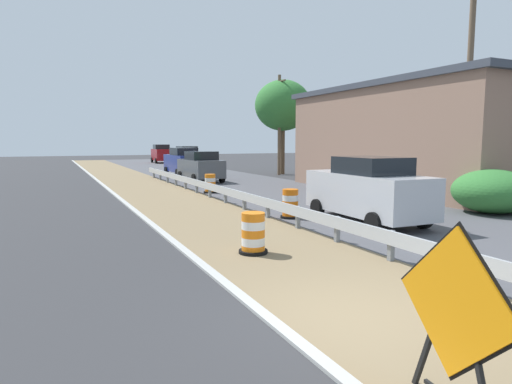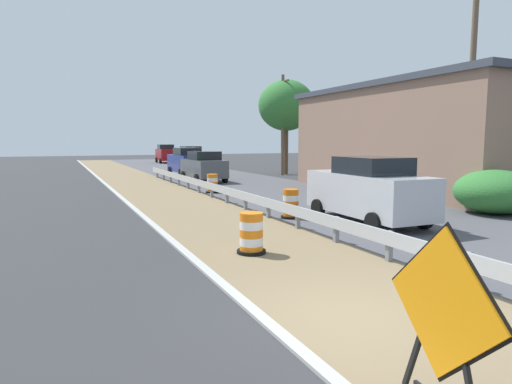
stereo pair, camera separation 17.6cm
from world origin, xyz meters
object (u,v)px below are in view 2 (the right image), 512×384
object	(u,v)px
utility_pole_near	(471,91)
warning_sign_diamond	(442,311)
car_lead_near_lane	(368,190)
utility_pole_mid	(283,124)
traffic_barrel_mid	(212,184)
car_lead_far_lane	(187,162)
traffic_barrel_close	(291,205)
car_trailing_far_lane	(204,166)
car_trailing_near_lane	(166,154)
car_mid_far_lane	(191,157)
traffic_barrel_nearest	(251,235)

from	to	relation	value
utility_pole_near	warning_sign_diamond	bearing A→B (deg)	-140.79
car_lead_near_lane	utility_pole_near	world-z (taller)	utility_pole_near
utility_pole_near	utility_pole_mid	xyz separation A→B (m)	(0.75, 17.77, -0.69)
warning_sign_diamond	traffic_barrel_mid	size ratio (longest dim) A/B	1.99
traffic_barrel_mid	car_lead_far_lane	size ratio (longest dim) A/B	0.21
traffic_barrel_close	car_trailing_far_lane	bearing A→B (deg)	84.10
warning_sign_diamond	car_lead_near_lane	world-z (taller)	car_lead_near_lane
car_trailing_near_lane	car_mid_far_lane	distance (m)	11.97
car_lead_near_lane	car_trailing_near_lane	world-z (taller)	car_trailing_near_lane
traffic_barrel_nearest	car_trailing_near_lane	xyz separation A→B (m)	(8.17, 44.26, 0.67)
utility_pole_mid	car_lead_far_lane	bearing A→B (deg)	159.21
warning_sign_diamond	car_mid_far_lane	size ratio (longest dim) A/B	0.41
utility_pole_near	traffic_barrel_close	bearing A→B (deg)	177.01
traffic_barrel_nearest	car_trailing_near_lane	size ratio (longest dim) A/B	0.24
car_mid_far_lane	utility_pole_mid	distance (m)	12.22
warning_sign_diamond	car_trailing_near_lane	xyz separation A→B (m)	(9.00, 50.76, 0.07)
traffic_barrel_close	utility_pole_near	xyz separation A→B (m)	(8.12, -0.42, 4.27)
car_trailing_far_lane	utility_pole_mid	size ratio (longest dim) A/B	0.56
car_trailing_near_lane	car_lead_far_lane	size ratio (longest dim) A/B	0.90
car_mid_far_lane	utility_pole_near	xyz separation A→B (m)	(3.46, -28.85, 3.65)
traffic_barrel_close	car_mid_far_lane	size ratio (longest dim) A/B	0.21
traffic_barrel_mid	utility_pole_near	bearing A→B (deg)	-46.98
traffic_barrel_nearest	utility_pole_near	xyz separation A→B (m)	(11.35, 3.45, 4.29)
warning_sign_diamond	utility_pole_near	world-z (taller)	utility_pole_near
car_trailing_near_lane	car_lead_near_lane	bearing A→B (deg)	-2.16
warning_sign_diamond	utility_pole_mid	bearing A→B (deg)	-109.64
traffic_barrel_nearest	car_lead_near_lane	distance (m)	5.57
car_lead_near_lane	car_mid_far_lane	size ratio (longest dim) A/B	1.00
car_mid_far_lane	utility_pole_mid	world-z (taller)	utility_pole_mid
traffic_barrel_mid	car_lead_near_lane	size ratio (longest dim) A/B	0.20
car_lead_near_lane	car_trailing_far_lane	world-z (taller)	car_lead_near_lane
warning_sign_diamond	car_mid_far_lane	bearing A→B (deg)	-97.29
car_lead_near_lane	car_mid_far_lane	distance (m)	30.38
warning_sign_diamond	utility_pole_near	bearing A→B (deg)	-135.39
traffic_barrel_close	utility_pole_mid	xyz separation A→B (m)	(8.87, 17.35, 3.59)
traffic_barrel_mid	car_lead_far_lane	world-z (taller)	car_lead_far_lane
car_lead_far_lane	utility_pole_mid	bearing A→B (deg)	-112.85
warning_sign_diamond	traffic_barrel_close	size ratio (longest dim) A/B	1.91
car_trailing_near_lane	car_trailing_far_lane	bearing A→B (deg)	-5.62
car_lead_far_lane	utility_pole_mid	size ratio (longest dim) A/B	0.59
utility_pole_mid	car_mid_far_lane	bearing A→B (deg)	110.81
traffic_barrel_mid	car_lead_near_lane	distance (m)	10.36
car_trailing_near_lane	traffic_barrel_close	bearing A→B (deg)	-5.02
traffic_barrel_close	utility_pole_mid	world-z (taller)	utility_pole_mid
traffic_barrel_close	car_trailing_near_lane	distance (m)	40.70
car_lead_far_lane	utility_pole_near	size ratio (longest dim) A/B	0.50
utility_pole_mid	car_trailing_far_lane	bearing A→B (deg)	-159.87
traffic_barrel_nearest	car_lead_far_lane	world-z (taller)	car_lead_far_lane
traffic_barrel_nearest	car_lead_near_lane	xyz separation A→B (m)	(5.14, 2.04, 0.65)
traffic_barrel_mid	car_trailing_near_lane	size ratio (longest dim) A/B	0.24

